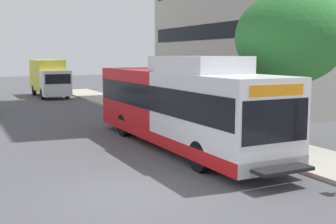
% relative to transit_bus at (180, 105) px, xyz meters
% --- Properties ---
extents(ground_plane, '(120.00, 120.00, 0.00)m').
position_rel_transit_bus_xyz_m(ground_plane, '(-3.94, 3.41, -1.70)').
color(ground_plane, '#4C4C51').
extents(sidewalk_curb, '(3.00, 56.00, 0.14)m').
position_rel_transit_bus_xyz_m(sidewalk_curb, '(3.06, 1.41, -1.63)').
color(sidewalk_curb, '#A8A399').
rests_on(sidewalk_curb, ground).
extents(transit_bus, '(2.58, 12.25, 3.65)m').
position_rel_transit_bus_xyz_m(transit_bus, '(0.00, 0.00, 0.00)').
color(transit_bus, white).
rests_on(transit_bus, ground).
extents(street_tree_near_stop, '(4.31, 4.31, 6.06)m').
position_rel_transit_bus_xyz_m(street_tree_near_stop, '(3.88, -1.92, 2.66)').
color(street_tree_near_stop, '#4C3823').
rests_on(street_tree_near_stop, sidewalk_curb).
extents(box_truck_background, '(2.32, 7.01, 3.25)m').
position_rel_transit_bus_xyz_m(box_truck_background, '(-0.41, 23.89, 0.04)').
color(box_truck_background, silver).
rests_on(box_truck_background, ground).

